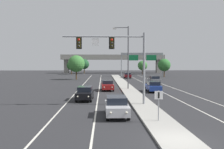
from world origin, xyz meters
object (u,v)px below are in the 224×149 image
object	(u,v)px
tree_far_right_c	(143,66)
tree_far_left_b	(72,66)
highway_sign_gantry	(142,57)
tree_far_left_c	(84,64)
car_oncoming_silver	(116,106)
car_receding_grey	(154,80)
car_oncoming_red	(107,85)
tree_far_right_a	(164,65)
street_lamp_median	(127,54)
car_receding_darkred	(128,75)
car_receding_blue	(153,86)
median_sign_post	(159,101)
overhead_signal_mast	(118,52)
tree_far_left_a	(76,64)
car_oncoming_black	(85,93)

from	to	relation	value
tree_far_right_c	tree_far_left_b	xyz separation A→B (m)	(-26.08, 2.18, -0.01)
highway_sign_gantry	tree_far_left_c	distance (m)	30.70
car_oncoming_silver	car_receding_grey	bearing A→B (deg)	73.09
car_oncoming_silver	car_oncoming_red	size ratio (longest dim) A/B	1.00
tree_far_right_a	tree_far_left_b	xyz separation A→B (m)	(-30.29, 17.43, -0.32)
car_receding_grey	tree_far_right_c	distance (m)	39.83
street_lamp_median	tree_far_right_a	world-z (taller)	street_lamp_median
car_receding_grey	highway_sign_gantry	distance (m)	27.30
car_oncoming_silver	car_receding_darkred	distance (m)	50.44
car_receding_blue	tree_far_right_c	distance (m)	54.81
median_sign_post	car_oncoming_red	world-z (taller)	median_sign_post
median_sign_post	car_receding_blue	size ratio (longest dim) A/B	0.49
overhead_signal_mast	highway_sign_gantry	world-z (taller)	highway_sign_gantry
car_oncoming_red	car_receding_darkred	xyz separation A→B (m)	(6.20, 31.17, 0.00)
car_oncoming_silver	tree_far_right_a	world-z (taller)	tree_far_right_a
car_receding_blue	tree_far_left_a	bearing A→B (deg)	117.29
median_sign_post	car_oncoming_red	distance (m)	21.57
highway_sign_gantry	car_oncoming_silver	bearing A→B (deg)	-100.89
car_oncoming_black	tree_far_right_c	xyz separation A→B (m)	(16.54, 62.16, 2.50)
tree_far_left_b	tree_far_left_c	bearing A→B (deg)	63.82
car_oncoming_red	median_sign_post	bearing A→B (deg)	-81.17
median_sign_post	car_oncoming_black	distance (m)	12.73
tree_far_left_a	tree_far_right_a	bearing A→B (deg)	24.09
highway_sign_gantry	tree_far_left_c	size ratio (longest dim) A/B	2.31
car_receding_grey	overhead_signal_mast	bearing A→B (deg)	-109.20
car_oncoming_silver	car_oncoming_black	world-z (taller)	same
tree_far_left_a	tree_far_right_c	bearing A→B (deg)	51.40
highway_sign_gantry	car_receding_blue	bearing A→B (deg)	-96.63
tree_far_left_a	car_receding_darkred	bearing A→B (deg)	22.92
car_receding_grey	car_oncoming_red	bearing A→B (deg)	-128.60
car_oncoming_red	tree_far_right_c	xyz separation A→B (m)	(13.74, 52.01, 2.50)
car_oncoming_red	tree_far_left_a	distance (m)	26.66
street_lamp_median	car_oncoming_silver	world-z (taller)	street_lamp_median
car_oncoming_black	car_receding_darkred	distance (m)	42.30
overhead_signal_mast	tree_far_right_a	world-z (taller)	overhead_signal_mast
car_oncoming_red	car_receding_blue	size ratio (longest dim) A/B	1.00
car_oncoming_black	car_receding_blue	size ratio (longest dim) A/B	1.00
car_oncoming_silver	car_oncoming_red	bearing A→B (deg)	91.20
car_oncoming_silver	tree_far_right_c	distance (m)	72.22
tree_far_left_b	tree_far_right_c	bearing A→B (deg)	-4.79
car_oncoming_red	car_receding_grey	bearing A→B (deg)	51.40
car_receding_blue	car_receding_grey	size ratio (longest dim) A/B	1.00
median_sign_post	car_oncoming_silver	world-z (taller)	median_sign_post
street_lamp_median	car_oncoming_black	distance (m)	13.70
car_oncoming_silver	car_receding_blue	bearing A→B (deg)	69.09
car_oncoming_red	tree_far_left_a	world-z (taller)	tree_far_left_a
tree_far_right_c	tree_far_left_b	size ratio (longest dim) A/B	1.00
overhead_signal_mast	tree_far_right_c	xyz separation A→B (m)	(12.97, 65.88, -2.06)
median_sign_post	car_receding_grey	size ratio (longest dim) A/B	0.49
overhead_signal_mast	highway_sign_gantry	distance (m)	54.13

